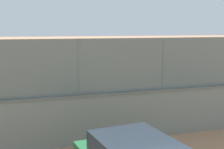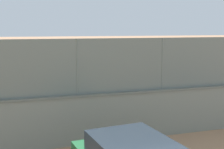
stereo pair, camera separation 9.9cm
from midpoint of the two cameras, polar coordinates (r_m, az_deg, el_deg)
name	(u,v)px [view 2 (the right image)]	position (r m, az deg, el deg)	size (l,w,h in m)	color
ground_plane	(91,84)	(21.80, -3.87, -1.83)	(260.00, 260.00, 0.00)	tan
perimeter_wall	(161,112)	(11.61, 9.28, -6.80)	(31.77, 0.75, 1.73)	gray
fence_panel_on_wall	(162,64)	(11.28, 9.49, 2.01)	(31.20, 0.38, 1.86)	slate
player_at_service_line	(31,71)	(22.72, -14.66, 0.54)	(0.70, 1.18, 1.48)	navy
player_near_wall_returning	(134,71)	(22.26, 4.31, 0.69)	(0.73, 1.16, 1.51)	#B2B2B2
player_crossing_court	(105,68)	(23.71, -1.23, 1.12)	(0.92, 0.95, 1.46)	#591919
sports_ball	(34,66)	(20.65, -14.17, 1.60)	(0.12, 0.12, 0.12)	#3399D8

